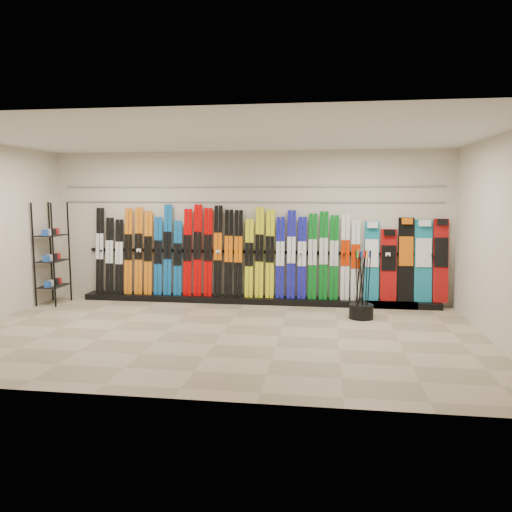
# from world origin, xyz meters

# --- Properties ---
(floor) EXTENTS (8.00, 8.00, 0.00)m
(floor) POSITION_xyz_m (0.00, 0.00, 0.00)
(floor) COLOR gray
(floor) RESTS_ON ground
(back_wall) EXTENTS (8.00, 0.00, 8.00)m
(back_wall) POSITION_xyz_m (0.00, 2.50, 1.50)
(back_wall) COLOR beige
(back_wall) RESTS_ON floor
(right_wall) EXTENTS (0.00, 5.00, 5.00)m
(right_wall) POSITION_xyz_m (4.00, 0.00, 1.50)
(right_wall) COLOR beige
(right_wall) RESTS_ON floor
(ceiling) EXTENTS (8.00, 8.00, 0.00)m
(ceiling) POSITION_xyz_m (0.00, 0.00, 3.00)
(ceiling) COLOR silver
(ceiling) RESTS_ON back_wall
(ski_rack_base) EXTENTS (8.00, 0.40, 0.12)m
(ski_rack_base) POSITION_xyz_m (0.22, 2.28, 0.06)
(ski_rack_base) COLOR black
(ski_rack_base) RESTS_ON floor
(skis) EXTENTS (5.36, 0.21, 1.83)m
(skis) POSITION_xyz_m (-0.46, 2.32, 0.96)
(skis) COLOR black
(skis) RESTS_ON ski_rack_base
(snowboards) EXTENTS (1.56, 0.24, 1.59)m
(snowboards) POSITION_xyz_m (3.11, 2.36, 0.88)
(snowboards) COLOR #14728C
(snowboards) RESTS_ON ski_rack_base
(accessory_rack) EXTENTS (0.40, 0.60, 1.99)m
(accessory_rack) POSITION_xyz_m (-3.75, 1.70, 1.00)
(accessory_rack) COLOR black
(accessory_rack) RESTS_ON floor
(pole_bin) EXTENTS (0.42, 0.42, 0.25)m
(pole_bin) POSITION_xyz_m (2.20, 1.29, 0.12)
(pole_bin) COLOR black
(pole_bin) RESTS_ON floor
(ski_poles) EXTENTS (0.26, 0.31, 1.18)m
(ski_poles) POSITION_xyz_m (2.20, 1.27, 0.61)
(ski_poles) COLOR black
(ski_poles) RESTS_ON pole_bin
(slatwall_rail_0) EXTENTS (7.60, 0.02, 0.03)m
(slatwall_rail_0) POSITION_xyz_m (0.00, 2.48, 2.00)
(slatwall_rail_0) COLOR gray
(slatwall_rail_0) RESTS_ON back_wall
(slatwall_rail_1) EXTENTS (7.60, 0.02, 0.03)m
(slatwall_rail_1) POSITION_xyz_m (0.00, 2.48, 2.30)
(slatwall_rail_1) COLOR gray
(slatwall_rail_1) RESTS_ON back_wall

